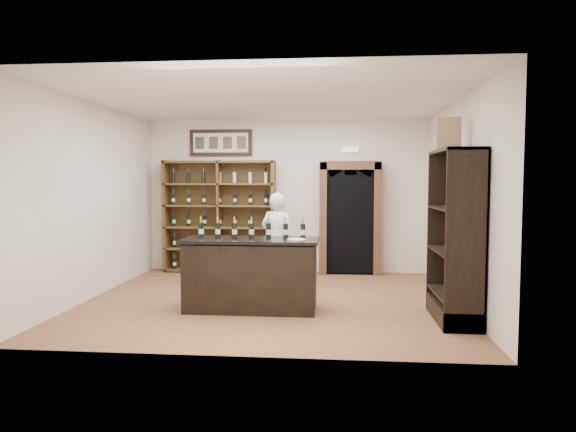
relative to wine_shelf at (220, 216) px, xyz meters
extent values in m
plane|color=brown|center=(1.30, -2.33, -1.10)|extent=(5.50, 5.50, 0.00)
plane|color=white|center=(1.30, -2.33, 1.90)|extent=(5.50, 5.50, 0.00)
cube|color=white|center=(1.30, 0.17, 0.40)|extent=(5.50, 0.04, 3.00)
cube|color=white|center=(-1.45, -2.33, 0.40)|extent=(0.04, 5.00, 3.00)
cube|color=white|center=(4.05, -2.33, 0.40)|extent=(0.04, 5.00, 3.00)
cube|color=#4E361A|center=(0.00, 0.14, 0.00)|extent=(2.20, 0.02, 2.20)
cube|color=#4E361A|center=(-1.07, -0.04, 0.00)|extent=(0.06, 0.38, 2.20)
cube|color=#4E361A|center=(1.07, -0.04, 0.00)|extent=(0.06, 0.38, 2.20)
cube|color=#4E361A|center=(0.00, -0.04, 0.00)|extent=(0.04, 0.38, 2.20)
cube|color=#4E361A|center=(0.00, -0.04, -1.06)|extent=(2.18, 0.38, 0.04)
cube|color=#4E361A|center=(0.00, -0.04, -0.64)|extent=(2.18, 0.38, 0.04)
cube|color=#4E361A|center=(0.00, -0.04, -0.21)|extent=(2.18, 0.38, 0.03)
cube|color=#4E361A|center=(0.00, -0.04, 0.21)|extent=(2.18, 0.38, 0.04)
cube|color=#4E361A|center=(0.00, -0.04, 0.64)|extent=(2.18, 0.38, 0.04)
cube|color=#4E361A|center=(0.00, -0.04, 1.06)|extent=(2.18, 0.38, 0.04)
cube|color=black|center=(0.00, 0.14, 1.45)|extent=(1.25, 0.04, 0.52)
cube|color=black|center=(2.55, 0.00, -0.04)|extent=(0.97, 0.29, 2.05)
cube|color=#B06B44|center=(2.04, -0.02, -0.02)|extent=(0.14, 0.35, 2.15)
cube|color=#B06B44|center=(3.06, -0.02, -0.02)|extent=(0.14, 0.35, 2.15)
cube|color=#B06B44|center=(2.55, -0.02, 0.99)|extent=(1.15, 0.35, 0.16)
cube|color=white|center=(2.55, 0.09, 1.30)|extent=(0.30, 0.10, 0.10)
cube|color=black|center=(1.10, -2.93, -0.63)|extent=(1.80, 0.70, 0.94)
cube|color=black|center=(1.10, -2.93, -0.12)|extent=(1.88, 0.78, 0.04)
cylinder|color=black|center=(0.38, -2.87, 0.01)|extent=(0.07, 0.07, 0.21)
cylinder|color=silver|center=(0.38, -2.87, -0.01)|extent=(0.07, 0.07, 0.07)
cylinder|color=#B28F2F|center=(0.38, -2.87, 0.16)|extent=(0.03, 0.03, 0.09)
cylinder|color=black|center=(0.62, -2.87, 0.01)|extent=(0.07, 0.07, 0.21)
cylinder|color=silver|center=(0.62, -2.87, -0.01)|extent=(0.07, 0.07, 0.07)
cylinder|color=#B28F2F|center=(0.62, -2.87, 0.16)|extent=(0.03, 0.03, 0.09)
cylinder|color=black|center=(0.86, -2.87, 0.01)|extent=(0.07, 0.07, 0.21)
cylinder|color=silver|center=(0.86, -2.87, -0.01)|extent=(0.07, 0.07, 0.07)
cylinder|color=#B28F2F|center=(0.86, -2.87, 0.16)|extent=(0.03, 0.03, 0.09)
cylinder|color=black|center=(1.10, -2.87, 0.01)|extent=(0.07, 0.07, 0.21)
cylinder|color=silver|center=(1.10, -2.87, -0.01)|extent=(0.07, 0.07, 0.07)
cylinder|color=#B28F2F|center=(1.10, -2.87, 0.16)|extent=(0.03, 0.03, 0.09)
cylinder|color=black|center=(1.34, -2.87, 0.01)|extent=(0.07, 0.07, 0.21)
cylinder|color=silver|center=(1.34, -2.87, -0.01)|extent=(0.07, 0.07, 0.07)
cylinder|color=#B28F2F|center=(1.34, -2.87, 0.16)|extent=(0.03, 0.03, 0.09)
cylinder|color=black|center=(1.58, -2.87, 0.01)|extent=(0.07, 0.07, 0.21)
cylinder|color=silver|center=(1.58, -2.87, -0.01)|extent=(0.07, 0.07, 0.07)
cylinder|color=#B28F2F|center=(1.58, -2.87, 0.16)|extent=(0.03, 0.03, 0.09)
cylinder|color=black|center=(1.82, -2.87, 0.01)|extent=(0.07, 0.07, 0.21)
cylinder|color=silver|center=(1.82, -2.87, -0.01)|extent=(0.07, 0.07, 0.07)
cylinder|color=#B28F2F|center=(1.82, -2.87, 0.16)|extent=(0.03, 0.03, 0.09)
cube|color=black|center=(4.02, -3.23, 0.00)|extent=(0.02, 1.20, 2.20)
cube|color=black|center=(3.79, -3.81, 0.00)|extent=(0.48, 0.04, 2.20)
cube|color=black|center=(3.79, -2.65, 0.00)|extent=(0.48, 0.04, 2.20)
cube|color=black|center=(3.79, -3.23, 1.08)|extent=(0.48, 1.20, 0.04)
cube|color=black|center=(3.79, -3.23, -0.98)|extent=(0.48, 1.20, 0.24)
cube|color=black|center=(3.79, -3.23, -0.75)|extent=(0.48, 1.16, 0.03)
cube|color=black|center=(3.79, -3.23, -0.20)|extent=(0.48, 1.16, 0.03)
cube|color=black|center=(3.79, -3.23, 0.35)|extent=(0.48, 1.16, 0.03)
imported|color=white|center=(1.29, -1.32, -0.30)|extent=(0.67, 0.53, 1.60)
cylinder|color=silver|center=(1.74, -3.07, -0.09)|extent=(0.25, 0.25, 0.02)
cube|color=#A97F59|center=(3.77, -2.85, 1.32)|extent=(0.33, 0.18, 0.45)
camera|label=1|loc=(2.26, -9.92, 0.71)|focal=32.00mm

